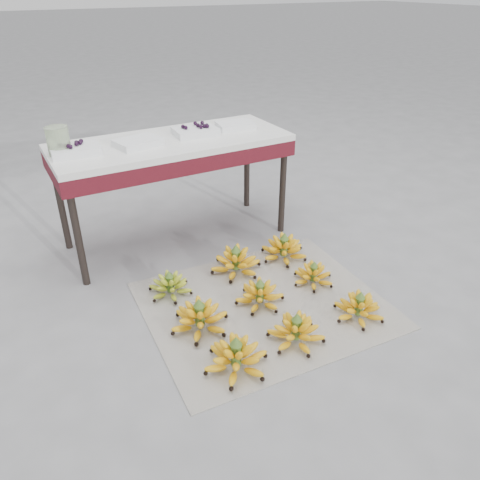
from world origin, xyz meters
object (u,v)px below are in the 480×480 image
bunch_mid_left (200,318)px  tray_left (138,142)px  vendor_table (172,152)px  tray_far_left (75,150)px  bunch_back_left (170,286)px  bunch_front_left (236,358)px  bunch_front_center (296,332)px  tray_far_right (235,125)px  glass_jar (58,141)px  newspaper_mat (264,305)px  bunch_front_right (359,308)px  bunch_mid_center (260,295)px  bunch_back_right (284,249)px  bunch_back_center (236,262)px  bunch_mid_right (313,275)px  tray_right (196,131)px

bunch_mid_left → tray_left: tray_left is taller
vendor_table → tray_far_left: tray_far_left is taller
bunch_mid_left → bunch_back_left: bunch_mid_left is taller
bunch_front_left → vendor_table: (0.24, 1.27, 0.55)m
tray_far_left → tray_left: (0.35, -0.03, -0.00)m
bunch_front_center → tray_far_left: tray_far_left is taller
tray_far_right → bunch_front_left: bearing=-118.7°
vendor_table → glass_jar: bearing=176.7°
newspaper_mat → bunch_front_right: bunch_front_right is taller
vendor_table → bunch_mid_center: bearing=-83.5°
bunch_back_right → vendor_table: 0.93m
vendor_table → bunch_mid_left: bearing=-106.1°
bunch_back_left → bunch_back_right: size_ratio=0.72×
newspaper_mat → bunch_back_center: size_ratio=3.09×
newspaper_mat → vendor_table: 1.12m
bunch_mid_left → vendor_table: size_ratio=0.23×
newspaper_mat → bunch_mid_right: size_ratio=4.52×
newspaper_mat → glass_jar: size_ratio=7.98×
vendor_table → tray_right: bearing=5.6°
vendor_table → glass_jar: size_ratio=9.29×
bunch_mid_right → bunch_back_center: (-0.34, 0.32, 0.01)m
tray_right → tray_far_right: (0.29, 0.01, -0.00)m
bunch_front_right → tray_far_right: size_ratio=1.18×
bunch_mid_left → bunch_back_center: 0.56m
bunch_front_right → bunch_mid_left: (-0.76, 0.32, 0.01)m
bunch_front_left → bunch_front_right: 0.74m
bunch_back_right → vendor_table: vendor_table is taller
bunch_front_left → tray_far_left: bearing=115.4°
bunch_front_center → tray_far_right: 1.48m
vendor_table → tray_far_right: tray_far_right is taller
tray_far_left → tray_far_right: (1.03, 0.02, -0.00)m
bunch_back_right → glass_jar: bearing=168.7°
bunch_back_right → bunch_front_right: bearing=-72.5°
newspaper_mat → bunch_mid_left: (-0.39, -0.01, 0.07)m
newspaper_mat → bunch_front_left: bearing=-136.6°
bunch_mid_center → bunch_back_left: bunch_mid_center is taller
tray_right → bunch_back_right: bearing=-61.9°
bunch_mid_center → bunch_back_left: (-0.39, 0.32, -0.00)m
tray_left → tray_far_right: bearing=4.1°
bunch_front_right → tray_far_right: (-0.03, 1.28, 0.66)m
bunch_front_right → tray_far_right: 1.44m
bunch_mid_right → bunch_front_left: bearing=-141.6°
bunch_front_center → bunch_mid_center: (0.00, 0.35, -0.00)m
vendor_table → tray_far_left: (-0.57, 0.01, 0.10)m
tray_right → glass_jar: 0.82m
bunch_front_center → bunch_front_right: bunch_front_center is taller
bunch_front_left → vendor_table: 1.41m
vendor_table → tray_left: tray_left is taller
tray_right → bunch_mid_right: bearing=-71.3°
tray_left → tray_right: 0.39m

